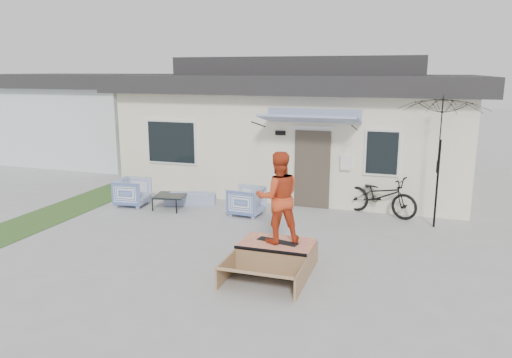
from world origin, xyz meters
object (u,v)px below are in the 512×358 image
(patio_umbrella, at_px, (440,155))
(bicycle, at_px, (381,191))
(armchair_left, at_px, (132,191))
(skate_ramp, at_px, (277,254))
(skater, at_px, (278,196))
(armchair_right, at_px, (246,200))
(skateboard, at_px, (278,241))
(loveseat, at_px, (190,195))
(coffee_table, at_px, (171,202))

(patio_umbrella, bearing_deg, bicycle, 155.50)
(armchair_left, distance_m, skate_ramp, 5.72)
(skate_ramp, bearing_deg, skater, 90.00)
(armchair_right, height_order, skateboard, armchair_right)
(loveseat, distance_m, armchair_left, 1.59)
(armchair_right, bearing_deg, loveseat, -100.25)
(coffee_table, xyz_separation_m, patio_umbrella, (6.70, 0.60, 1.55))
(armchair_right, distance_m, skate_ramp, 3.44)
(bicycle, bearing_deg, coffee_table, 122.24)
(patio_umbrella, xyz_separation_m, skater, (-2.89, -3.43, -0.38))
(bicycle, distance_m, skater, 4.39)
(skater, bearing_deg, armchair_right, -87.43)
(armchair_left, distance_m, coffee_table, 1.18)
(armchair_right, distance_m, patio_umbrella, 4.80)
(bicycle, xyz_separation_m, skate_ramp, (-1.58, -4.07, -0.40))
(skate_ramp, xyz_separation_m, skateboard, (-0.00, 0.05, 0.25))
(loveseat, bearing_deg, coffee_table, 44.48)
(armchair_left, bearing_deg, coffee_table, -95.17)
(loveseat, height_order, skateboard, loveseat)
(loveseat, height_order, bicycle, bicycle)
(loveseat, distance_m, armchair_right, 1.88)
(coffee_table, relative_size, bicycle, 0.40)
(armchair_left, relative_size, skate_ramp, 0.46)
(coffee_table, bearing_deg, skateboard, -36.57)
(coffee_table, bearing_deg, armchair_left, -178.99)
(patio_umbrella, distance_m, skater, 4.50)
(coffee_table, distance_m, skate_ramp, 4.77)
(skateboard, relative_size, skater, 0.47)
(skateboard, bearing_deg, coffee_table, 155.67)
(coffee_table, height_order, skater, skater)
(coffee_table, bearing_deg, patio_umbrella, 5.14)
(armchair_right, xyz_separation_m, skate_ramp, (1.69, -2.99, -0.18))
(skater, bearing_deg, patio_umbrella, -157.47)
(bicycle, relative_size, skateboard, 2.41)
(armchair_left, bearing_deg, bicycle, -85.59)
(bicycle, bearing_deg, skate_ramp, 178.46)
(loveseat, bearing_deg, patio_umbrella, 161.44)
(skateboard, bearing_deg, bicycle, 80.84)
(skateboard, distance_m, skater, 0.89)
(armchair_left, height_order, armchair_right, armchair_left)
(loveseat, xyz_separation_m, coffee_table, (-0.30, -0.59, -0.08))
(skateboard, bearing_deg, skater, 0.00)
(loveseat, relative_size, bicycle, 0.71)
(coffee_table, bearing_deg, skater, -36.57)
(armchair_right, xyz_separation_m, skateboard, (1.69, -2.94, 0.07))
(armchair_left, distance_m, bicycle, 6.66)
(armchair_left, height_order, patio_umbrella, patio_umbrella)
(coffee_table, bearing_deg, skate_ramp, -37.01)
(coffee_table, relative_size, skateboard, 0.96)
(loveseat, xyz_separation_m, armchair_left, (-1.46, -0.61, 0.14))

